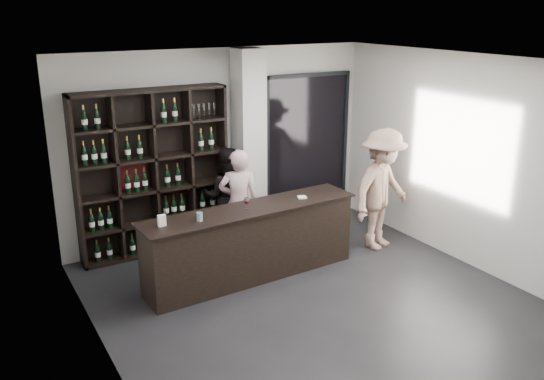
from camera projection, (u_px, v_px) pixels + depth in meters
floor at (319, 306)px, 7.01m from camera, size 5.00×5.50×0.01m
wine_shelf at (153, 173)px, 8.21m from camera, size 2.20×0.35×2.40m
structural_column at (249, 145)px, 8.77m from camera, size 0.40×0.40×2.90m
glass_panel at (307, 137)px, 9.53m from camera, size 1.60×0.08×2.10m
tasting_counter at (251, 243)px, 7.60m from camera, size 3.00×0.63×0.99m
taster_pink at (239, 203)px, 8.22m from camera, size 0.68×0.59×1.58m
taster_black at (226, 195)px, 8.71m from camera, size 0.89×0.81×1.49m
customer at (382, 189)px, 8.45m from camera, size 1.31×0.97×1.81m
wine_glass at (246, 203)px, 7.37m from camera, size 0.08×0.08×0.18m
spit_cup at (200, 217)px, 6.98m from camera, size 0.09×0.09×0.11m
napkin_stack at (302, 197)px, 7.83m from camera, size 0.14×0.14×0.02m
card_stand at (162, 221)px, 6.80m from camera, size 0.10×0.05×0.14m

